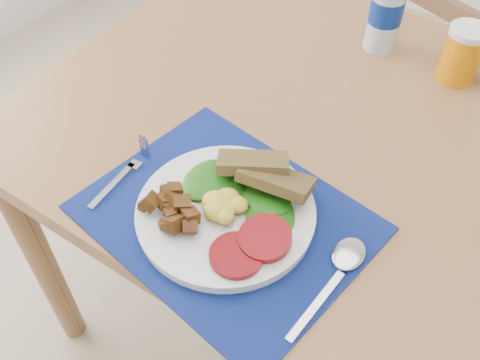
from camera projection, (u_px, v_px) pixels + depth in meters
The scene contains 8 objects.
table at pixel (386, 182), 1.01m from camera, with size 1.40×0.90×0.75m.
chair_far at pixel (466, 45), 1.48m from camera, with size 0.53×0.52×1.12m.
placemat at pixel (226, 217), 0.85m from camera, with size 0.43×0.33×0.00m, color black.
breakfast_plate at pixel (221, 209), 0.83m from camera, with size 0.28×0.28×0.07m.
fork at pixel (127, 172), 0.91m from camera, with size 0.03×0.16×0.00m.
spoon at pixel (340, 269), 0.78m from camera, with size 0.05×0.20×0.01m.
water_bottle at pixel (388, 3), 1.09m from camera, with size 0.07×0.07×0.24m.
juice_glass at pixel (462, 55), 1.05m from camera, with size 0.08×0.08×0.11m, color #CD7605.
Camera 1 is at (0.15, -0.51, 1.42)m, focal length 40.00 mm.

